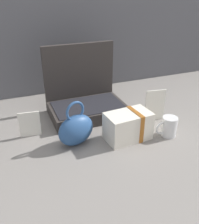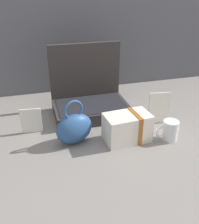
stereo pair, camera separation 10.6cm
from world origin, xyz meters
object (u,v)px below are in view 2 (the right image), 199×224
at_px(cream_toiletry_bag, 128,127).
at_px(poster_card_right, 158,108).
at_px(teal_pouch_handbag, 74,128).
at_px(open_suitcase, 89,98).
at_px(coffee_mug, 170,130).
at_px(info_card_left, 31,121).

height_order(cream_toiletry_bag, poster_card_right, poster_card_right).
distance_m(teal_pouch_handbag, cream_toiletry_bag, 0.23).
distance_m(cream_toiletry_bag, poster_card_right, 0.23).
relative_size(open_suitcase, poster_card_right, 2.34).
relative_size(open_suitcase, coffee_mug, 3.60).
relative_size(cream_toiletry_bag, info_card_left, 1.70).
bearing_deg(coffee_mug, teal_pouch_handbag, 167.45).
bearing_deg(teal_pouch_handbag, cream_toiletry_bag, -10.90).
bearing_deg(poster_card_right, coffee_mug, -88.50).
bearing_deg(poster_card_right, open_suitcase, 154.54).
relative_size(open_suitcase, info_card_left, 3.15).
relative_size(info_card_left, poster_card_right, 0.74).
height_order(teal_pouch_handbag, info_card_left, teal_pouch_handbag).
relative_size(coffee_mug, info_card_left, 0.88).
relative_size(teal_pouch_handbag, info_card_left, 1.68).
height_order(open_suitcase, info_card_left, open_suitcase).
height_order(coffee_mug, poster_card_right, poster_card_right).
height_order(teal_pouch_handbag, coffee_mug, teal_pouch_handbag).
xyz_separation_m(teal_pouch_handbag, poster_card_right, (0.43, 0.06, 0.01)).
bearing_deg(poster_card_right, cream_toiletry_bag, -143.57).
xyz_separation_m(teal_pouch_handbag, coffee_mug, (0.41, -0.09, -0.03)).
height_order(cream_toiletry_bag, coffee_mug, cream_toiletry_bag).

